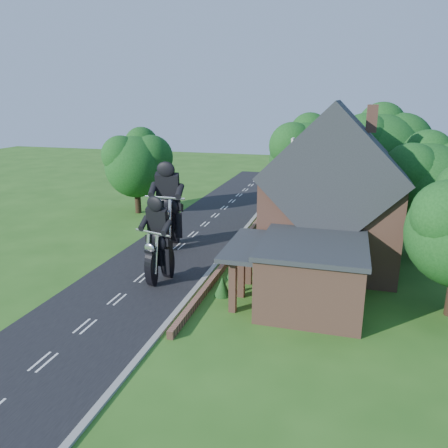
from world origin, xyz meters
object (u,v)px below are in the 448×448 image
(house, at_px, (331,197))
(annex, at_px, (309,273))
(motorcycle_follow, at_px, (169,235))
(motorcycle_lead, at_px, (160,270))
(garden_wall, at_px, (233,254))

(house, height_order, annex, house)
(annex, xyz_separation_m, motorcycle_follow, (-10.48, 6.55, -0.84))
(annex, height_order, motorcycle_lead, annex)
(garden_wall, height_order, motorcycle_follow, motorcycle_follow)
(garden_wall, relative_size, annex, 3.12)
(house, distance_m, motorcycle_lead, 11.67)
(garden_wall, xyz_separation_m, motorcycle_follow, (-4.91, 0.75, 0.73))
(motorcycle_lead, bearing_deg, house, -129.57)
(house, distance_m, annex, 7.30)
(house, bearing_deg, motorcycle_lead, -145.96)
(garden_wall, xyz_separation_m, motorcycle_lead, (-3.02, -5.22, 0.57))
(garden_wall, bearing_deg, annex, -46.16)
(motorcycle_lead, distance_m, motorcycle_follow, 6.27)
(annex, distance_m, motorcycle_lead, 8.66)
(house, relative_size, motorcycle_lead, 6.17)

